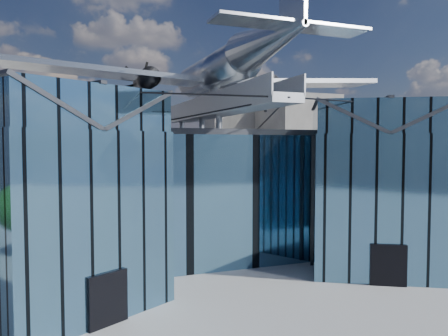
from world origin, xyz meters
name	(u,v)px	position (x,y,z in m)	size (l,w,h in m)	color
ground_plane	(235,280)	(0.00, 0.00, 0.00)	(120.00, 120.00, 0.00)	gray
museum	(207,187)	(0.00, 5.82, 5.54)	(32.88, 24.50, 17.60)	teal
bg_towers	(133,138)	(1.45, 50.49, 10.01)	(77.00, 24.50, 26.00)	gray
tree_side_e	(407,205)	(19.37, 5.51, 3.25)	(3.44, 3.44, 4.81)	#2F2013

